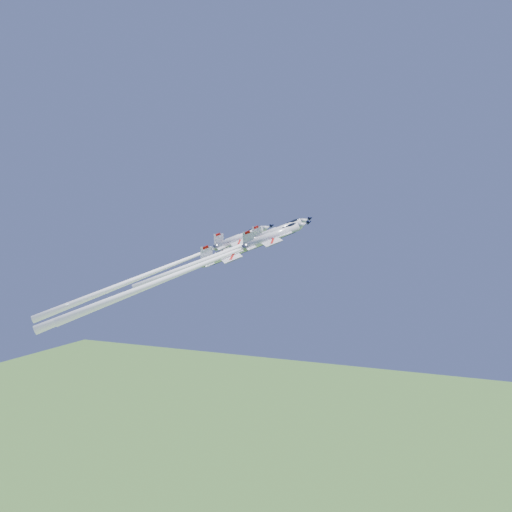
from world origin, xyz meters
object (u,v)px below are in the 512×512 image
at_px(jet_right, 195,267).
at_px(jet_lead, 230,250).
at_px(jet_slot, 166,278).
at_px(jet_left, 164,268).

bearing_deg(jet_right, jet_lead, 128.66).
relative_size(jet_right, jet_slot, 1.06).
height_order(jet_left, jet_slot, jet_left).
xyz_separation_m(jet_lead, jet_right, (-2.36, -10.46, -2.95)).
relative_size(jet_lead, jet_slot, 0.74).
distance_m(jet_left, jet_slot, 6.00).
xyz_separation_m(jet_right, jet_slot, (-9.43, 4.52, -2.84)).
distance_m(jet_lead, jet_slot, 14.41).
xyz_separation_m(jet_lead, jet_left, (-15.21, -1.31, -4.10)).
relative_size(jet_left, jet_slot, 1.14).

